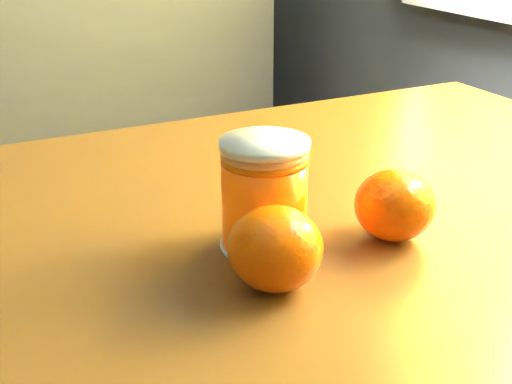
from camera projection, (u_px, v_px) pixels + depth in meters
table at (284, 319)px, 0.70m from camera, size 1.05×0.75×0.78m
juice_glass at (264, 195)px, 0.61m from camera, size 0.08×0.08×0.10m
orange_front at (275, 248)px, 0.55m from camera, size 0.08×0.08×0.07m
orange_back at (395, 205)px, 0.63m from camera, size 0.09×0.09×0.06m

